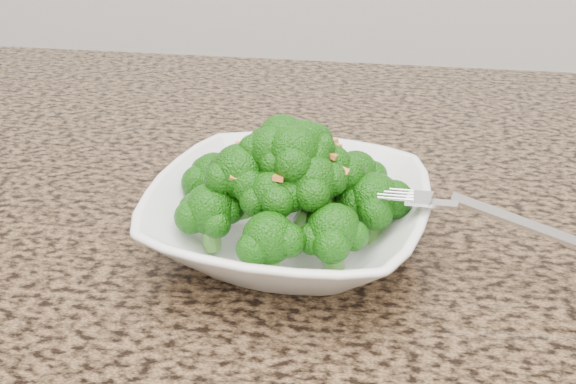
# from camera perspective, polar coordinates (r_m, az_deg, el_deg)

# --- Properties ---
(granite_counter) EXTENTS (1.64, 1.04, 0.03)m
(granite_counter) POSITION_cam_1_polar(r_m,az_deg,el_deg) (0.55, -9.31, -7.97)
(granite_counter) COLOR brown
(granite_counter) RESTS_ON cabinet
(bowl) EXTENTS (0.24, 0.24, 0.05)m
(bowl) POSITION_cam_1_polar(r_m,az_deg,el_deg) (0.55, 0.00, -2.17)
(bowl) COLOR white
(bowl) RESTS_ON granite_counter
(broccoli_pile) EXTENTS (0.19, 0.19, 0.07)m
(broccoli_pile) POSITION_cam_1_polar(r_m,az_deg,el_deg) (0.53, 0.00, 3.58)
(broccoli_pile) COLOR #165B0A
(broccoli_pile) RESTS_ON bowl
(garlic_topping) EXTENTS (0.11, 0.11, 0.01)m
(garlic_topping) POSITION_cam_1_polar(r_m,az_deg,el_deg) (0.51, 0.00, 7.47)
(garlic_topping) COLOR orange
(garlic_topping) RESTS_ON broccoli_pile
(fork) EXTENTS (0.17, 0.06, 0.01)m
(fork) POSITION_cam_1_polar(r_m,az_deg,el_deg) (0.52, 12.59, -0.99)
(fork) COLOR silver
(fork) RESTS_ON bowl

